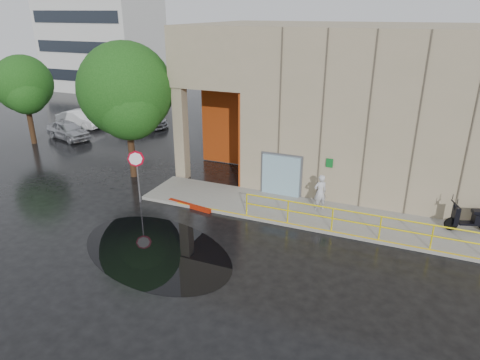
# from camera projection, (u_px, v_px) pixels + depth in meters

# --- Properties ---
(ground) EXTENTS (120.00, 120.00, 0.00)m
(ground) POSITION_uv_depth(u_px,v_px,m) (228.00, 254.00, 16.34)
(ground) COLOR black
(ground) RESTS_ON ground
(sidewalk) EXTENTS (20.00, 3.00, 0.15)m
(sidewalk) POSITION_uv_depth(u_px,v_px,m) (353.00, 221.00, 18.73)
(sidewalk) COLOR gray
(sidewalk) RESTS_ON ground
(building) EXTENTS (20.00, 10.17, 8.00)m
(building) POSITION_uv_depth(u_px,v_px,m) (402.00, 102.00, 22.36)
(building) COLOR gray
(building) RESTS_ON ground
(guardrail) EXTENTS (9.56, 0.06, 1.03)m
(guardrail) POSITION_uv_depth(u_px,v_px,m) (356.00, 223.00, 17.26)
(guardrail) COLOR yellow
(guardrail) RESTS_ON sidewalk
(distant_building) EXTENTS (12.00, 8.08, 15.00)m
(distant_building) POSITION_uv_depth(u_px,v_px,m) (101.00, 21.00, 47.53)
(distant_building) COLOR silver
(distant_building) RESTS_ON ground
(person) EXTENTS (0.73, 0.70, 1.68)m
(person) POSITION_uv_depth(u_px,v_px,m) (320.00, 192.00, 19.38)
(person) COLOR #BABAC0
(person) RESTS_ON sidewalk
(scooter) EXTENTS (2.00, 1.20, 1.51)m
(scooter) POSITION_uv_depth(u_px,v_px,m) (472.00, 212.00, 17.47)
(scooter) COLOR black
(scooter) RESTS_ON sidewalk
(stop_sign) EXTENTS (0.68, 0.47, 2.62)m
(stop_sign) POSITION_uv_depth(u_px,v_px,m) (137.00, 165.00, 20.04)
(stop_sign) COLOR slate
(stop_sign) RESTS_ON ground
(red_curb) EXTENTS (2.40, 0.54, 0.18)m
(red_curb) POSITION_uv_depth(u_px,v_px,m) (189.00, 206.00, 20.17)
(red_curb) COLOR #951A06
(red_curb) RESTS_ON ground
(puddle) EXTENTS (8.21, 6.60, 0.01)m
(puddle) POSITION_uv_depth(u_px,v_px,m) (156.00, 250.00, 16.59)
(puddle) COLOR black
(puddle) RESTS_ON ground
(car_a) EXTENTS (4.15, 2.58, 1.32)m
(car_a) POSITION_uv_depth(u_px,v_px,m) (68.00, 130.00, 30.62)
(car_a) COLOR #ADAEB4
(car_a) RESTS_ON ground
(car_b) EXTENTS (4.13, 1.75, 1.33)m
(car_b) POSITION_uv_depth(u_px,v_px,m) (80.00, 119.00, 33.64)
(car_b) COLOR white
(car_b) RESTS_ON ground
(car_c) EXTENTS (4.41, 1.81, 1.28)m
(car_c) POSITION_uv_depth(u_px,v_px,m) (141.00, 119.00, 33.82)
(car_c) COLOR #9EA0A5
(car_c) RESTS_ON ground
(tree_near) EXTENTS (4.93, 4.93, 7.30)m
(tree_near) POSITION_uv_depth(u_px,v_px,m) (127.00, 94.00, 22.10)
(tree_near) COLOR #311D10
(tree_near) RESTS_ON ground
(tree_far) EXTENTS (3.81, 3.78, 6.00)m
(tree_far) POSITION_uv_depth(u_px,v_px,m) (24.00, 87.00, 28.29)
(tree_far) COLOR #311D10
(tree_far) RESTS_ON ground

